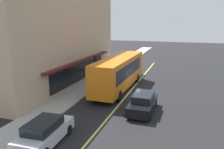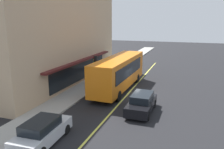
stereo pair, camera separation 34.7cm
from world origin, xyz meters
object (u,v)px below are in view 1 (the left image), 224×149
(bus, at_px, (119,71))
(traffic_light, at_px, (96,63))
(car_silver, at_px, (45,132))
(car_black, at_px, (143,103))
(pedestrian_waiting, at_px, (112,62))
(pedestrian_at_corner, at_px, (115,63))

(bus, bearing_deg, traffic_light, 71.90)
(car_silver, bearing_deg, traffic_light, 8.91)
(car_black, xyz_separation_m, pedestrian_waiting, (15.14, 7.68, 0.38))
(pedestrian_at_corner, xyz_separation_m, pedestrian_waiting, (1.15, 0.96, -0.06))
(pedestrian_at_corner, distance_m, pedestrian_waiting, 1.50)
(bus, bearing_deg, pedestrian_at_corner, 19.95)
(car_silver, bearing_deg, car_black, -34.46)
(traffic_light, relative_size, pedestrian_at_corner, 1.86)
(bus, bearing_deg, car_black, -146.19)
(car_black, distance_m, pedestrian_waiting, 16.98)
(traffic_light, bearing_deg, pedestrian_waiting, 6.25)
(pedestrian_waiting, bearing_deg, car_black, -153.11)
(traffic_light, xyz_separation_m, car_silver, (-13.16, -2.06, -1.79))
(car_black, distance_m, pedestrian_at_corner, 15.52)
(pedestrian_at_corner, relative_size, pedestrian_waiting, 1.06)
(traffic_light, xyz_separation_m, car_black, (-6.38, -6.72, -1.79))
(bus, distance_m, car_silver, 12.25)
(bus, relative_size, car_black, 2.59)
(traffic_light, bearing_deg, pedestrian_at_corner, 0.02)
(car_black, bearing_deg, traffic_light, 46.47)
(pedestrian_waiting, bearing_deg, traffic_light, -173.75)
(pedestrian_waiting, bearing_deg, pedestrian_at_corner, -140.34)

